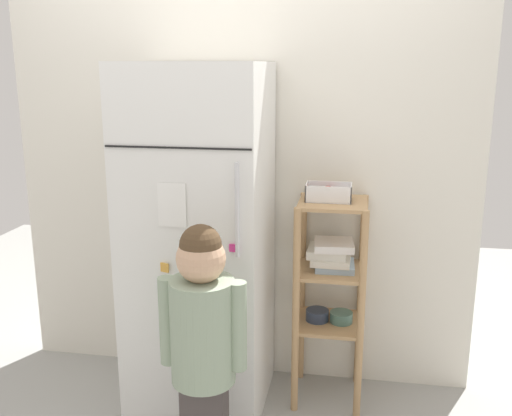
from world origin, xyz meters
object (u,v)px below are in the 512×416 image
refrigerator (200,242)px  pantry_shelf_unit (330,278)px  child_standing (203,330)px  fruit_bin (327,194)px

refrigerator → pantry_shelf_unit: bearing=12.9°
child_standing → fruit_bin: fruit_bin is taller
refrigerator → child_standing: refrigerator is taller
child_standing → fruit_bin: 0.95m
child_standing → pantry_shelf_unit: child_standing is taller
refrigerator → fruit_bin: 0.67m
refrigerator → fruit_bin: (0.61, 0.16, 0.24)m
refrigerator → pantry_shelf_unit: size_ratio=1.62×
refrigerator → pantry_shelf_unit: 0.69m
pantry_shelf_unit → child_standing: bearing=-123.8°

